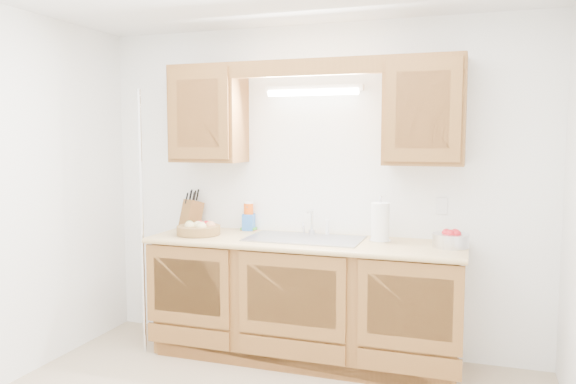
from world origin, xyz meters
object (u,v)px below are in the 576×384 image
at_px(fruit_basket, 199,229).
at_px(knife_block, 192,214).
at_px(apple_bowl, 451,239).
at_px(paper_towel, 380,222).

relative_size(fruit_basket, knife_block, 1.32).
distance_m(fruit_basket, apple_bowl, 1.86).
relative_size(knife_block, apple_bowl, 1.08).
xyz_separation_m(fruit_basket, knife_block, (-0.20, 0.27, 0.07)).
bearing_deg(paper_towel, fruit_basket, -173.39).
bearing_deg(paper_towel, knife_block, 176.07).
relative_size(knife_block, paper_towel, 1.01).
distance_m(knife_block, apple_bowl, 2.07).
distance_m(knife_block, paper_towel, 1.57).
bearing_deg(fruit_basket, knife_block, 127.43).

